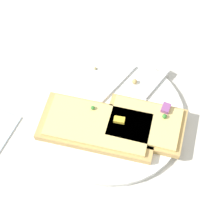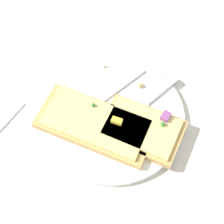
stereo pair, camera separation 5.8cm
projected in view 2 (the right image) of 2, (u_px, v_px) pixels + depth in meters
name	position (u px, v px, depth m)	size (l,w,h in m)	color
ground_plane	(112.00, 118.00, 0.70)	(4.00, 4.00, 0.00)	beige
plate	(112.00, 116.00, 0.70)	(0.27, 0.27, 0.01)	white
fork	(100.00, 101.00, 0.70)	(0.20, 0.07, 0.01)	silver
knife	(142.00, 105.00, 0.70)	(0.21, 0.07, 0.01)	silver
pizza_slice_main	(96.00, 124.00, 0.67)	(0.13, 0.22, 0.03)	tan
pizza_slice_corner	(143.00, 127.00, 0.67)	(0.12, 0.16, 0.03)	tan
crumb_scatter	(140.00, 91.00, 0.71)	(0.07, 0.16, 0.01)	tan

